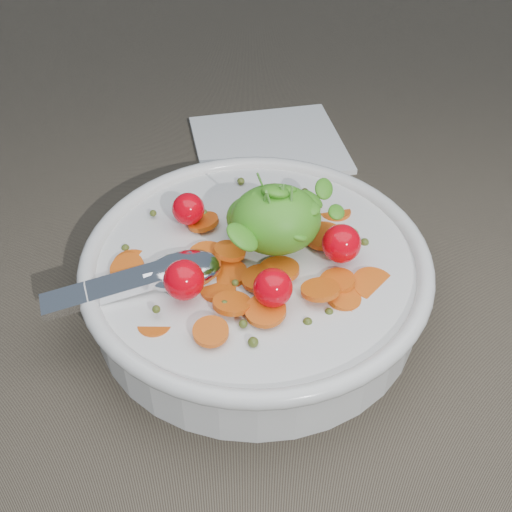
{
  "coord_description": "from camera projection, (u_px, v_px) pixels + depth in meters",
  "views": [
    {
      "loc": [
        -0.03,
        -0.43,
        0.44
      ],
      "look_at": [
        -0.02,
        -0.02,
        0.06
      ],
      "focal_mm": 45.0,
      "sensor_mm": 36.0,
      "label": 1
    }
  ],
  "objects": [
    {
      "name": "napkin",
      "position": [
        269.0,
        144.0,
        0.8
      ],
      "size": [
        0.21,
        0.19,
        0.01
      ],
      "primitive_type": "cube",
      "rotation": [
        0.0,
        0.0,
        0.19
      ],
      "color": "white",
      "rests_on": "ground"
    },
    {
      "name": "bowl",
      "position": [
        256.0,
        276.0,
        0.58
      ],
      "size": [
        0.34,
        0.31,
        0.13
      ],
      "color": "silver",
      "rests_on": "ground"
    },
    {
      "name": "ground",
      "position": [
        280.0,
        291.0,
        0.62
      ],
      "size": [
        6.0,
        6.0,
        0.0
      ],
      "primitive_type": "plane",
      "color": "brown",
      "rests_on": "ground"
    }
  ]
}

